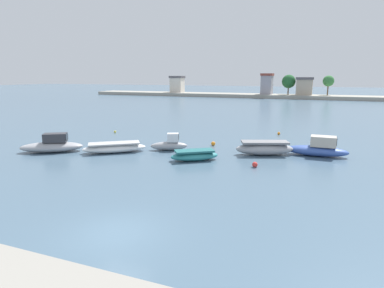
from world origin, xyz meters
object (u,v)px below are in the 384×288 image
moored_boat_5 (318,149)px  mooring_buoy_3 (213,144)px  moored_boat_4 (264,148)px  moored_boat_2 (170,144)px  mooring_buoy_4 (279,133)px  moored_boat_1 (114,148)px  moored_boat_3 (194,155)px  moored_boat_0 (52,146)px  mooring_buoy_2 (115,132)px  mooring_buoy_0 (255,165)px

moored_boat_5 → mooring_buoy_3: moored_boat_5 is taller
moored_boat_4 → mooring_buoy_3: moored_boat_4 is taller
moored_boat_2 → mooring_buoy_4: moored_boat_2 is taller
moored_boat_1 → mooring_buoy_3: size_ratio=13.39×
moored_boat_1 → mooring_buoy_3: bearing=2.6°
moored_boat_3 → mooring_buoy_4: bearing=36.6°
moored_boat_0 → moored_boat_4: moored_boat_0 is taller
moored_boat_1 → moored_boat_2: (4.28, 2.62, 0.11)m
moored_boat_1 → mooring_buoy_4: bearing=12.5°
moored_boat_0 → moored_boat_3: bearing=-22.5°
moored_boat_2 → moored_boat_3: size_ratio=0.87×
moored_boat_2 → moored_boat_3: (3.46, -2.65, -0.13)m
moored_boat_4 → moored_boat_3: bearing=-162.1°
moored_boat_2 → mooring_buoy_4: bearing=30.4°
mooring_buoy_2 → mooring_buoy_3: 13.54m
moored_boat_5 → mooring_buoy_0: moored_boat_5 is taller
moored_boat_1 → mooring_buoy_4: moored_boat_1 is taller
moored_boat_5 → mooring_buoy_0: size_ratio=12.38×
moored_boat_5 → mooring_buoy_4: size_ratio=15.34×
moored_boat_0 → moored_boat_3: 13.21m
moored_boat_0 → moored_boat_5: 23.56m
moored_boat_4 → moored_boat_5: bearing=-4.3°
moored_boat_0 → moored_boat_1: bearing=-11.1°
moored_boat_0 → moored_boat_2: bearing=-5.5°
moored_boat_1 → moored_boat_5: size_ratio=1.07×
mooring_buoy_3 → moored_boat_1: bearing=-141.4°
moored_boat_1 → moored_boat_3: size_ratio=1.36×
moored_boat_3 → mooring_buoy_0: size_ratio=9.79×
moored_boat_5 → mooring_buoy_2: size_ratio=19.63×
moored_boat_1 → moored_boat_2: size_ratio=1.57×
moored_boat_0 → mooring_buoy_0: moored_boat_0 is taller
moored_boat_3 → moored_boat_5: 10.76m
mooring_buoy_3 → mooring_buoy_4: (5.34, 8.51, -0.04)m
moored_boat_4 → mooring_buoy_2: moored_boat_4 is taller
moored_boat_3 → moored_boat_4: 6.41m
moored_boat_5 → mooring_buoy_2: moored_boat_5 is taller
moored_boat_2 → mooring_buoy_2: moored_boat_2 is taller
moored_boat_2 → moored_boat_4: (8.49, 1.33, 0.04)m
moored_boat_0 → mooring_buoy_2: size_ratio=21.51×
mooring_buoy_4 → mooring_buoy_3: bearing=-122.1°
mooring_buoy_2 → mooring_buoy_4: mooring_buoy_4 is taller
mooring_buoy_3 → moored_boat_2: bearing=-133.6°
moored_boat_4 → mooring_buoy_0: bearing=-111.0°
moored_boat_2 → mooring_buoy_2: (-10.10, 5.99, -0.40)m
moored_boat_0 → moored_boat_3: size_ratio=1.39×
mooring_buoy_2 → mooring_buoy_0: bearing=-25.7°
moored_boat_3 → mooring_buoy_4: 15.35m
moored_boat_0 → moored_boat_5: moored_boat_5 is taller
moored_boat_2 → moored_boat_4: 8.59m
mooring_buoy_4 → mooring_buoy_0: bearing=-90.2°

